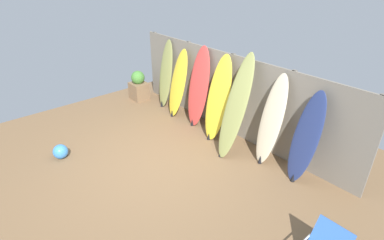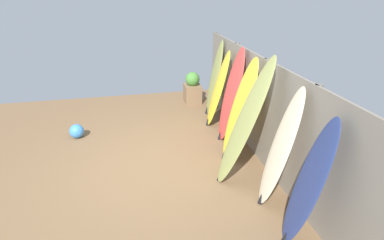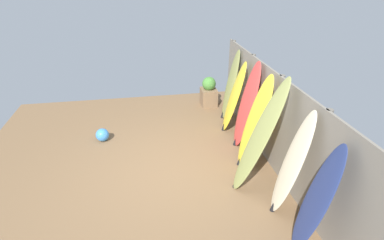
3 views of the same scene
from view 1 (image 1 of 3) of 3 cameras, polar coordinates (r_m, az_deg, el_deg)
ground at (r=5.96m, az=-6.64°, el=-8.04°), size 7.68×7.68×0.00m
fence_back at (r=6.68m, az=7.23°, el=4.92°), size 6.08×0.11×1.80m
surfboard_olive_0 at (r=7.96m, az=-5.03°, el=8.60°), size 0.47×0.44×1.77m
surfboard_yellow_1 at (r=7.43m, az=-2.69°, el=6.88°), size 0.56×0.53×1.67m
surfboard_red_2 at (r=6.92m, az=1.25°, el=6.21°), size 0.60×0.51×1.87m
surfboard_yellow_3 at (r=6.39m, az=4.98°, el=4.05°), size 0.60×0.62×1.84m
surfboard_olive_4 at (r=5.86m, az=8.36°, el=2.49°), size 0.55×0.91×2.01m
surfboard_cream_5 at (r=5.75m, az=14.85°, el=-0.17°), size 0.48×0.49×1.76m
surfboard_navy_6 at (r=5.45m, az=20.83°, el=-3.36°), size 0.53×0.48×1.67m
planter_box at (r=8.63m, az=-10.13°, el=6.35°), size 0.47×0.42×0.83m
beach_ball at (r=6.53m, az=-23.77°, el=-5.52°), size 0.29×0.29×0.29m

